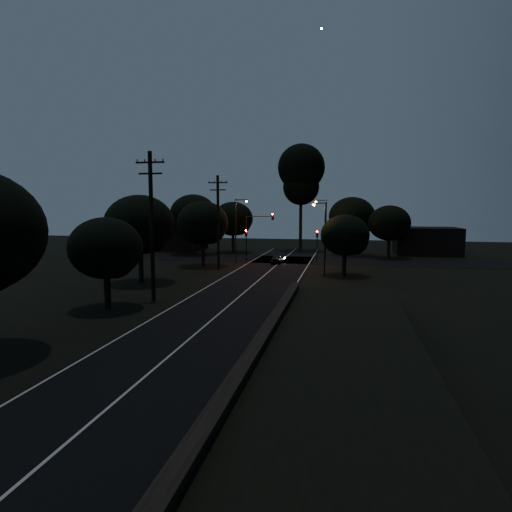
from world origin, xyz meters
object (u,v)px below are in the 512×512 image
at_px(streetlight_c, 323,233).
at_px(car, 277,259).
at_px(tall_pine, 301,174).
at_px(utility_pole_far, 218,221).
at_px(utility_pole_mid, 152,224).
at_px(streetlight_b, 324,225).
at_px(streetlight_a, 237,226).
at_px(signal_left, 246,239).
at_px(signal_right, 317,240).
at_px(signal_mast, 259,228).

xyz_separation_m(streetlight_c, car, (-6.03, 8.11, -3.83)).
bearing_deg(streetlight_c, tall_pine, 100.93).
relative_size(utility_pole_far, tall_pine, 0.62).
height_order(utility_pole_mid, streetlight_c, utility_pole_mid).
distance_m(streetlight_b, car, 9.05).
height_order(streetlight_a, streetlight_c, streetlight_a).
bearing_deg(utility_pole_mid, streetlight_c, 51.74).
bearing_deg(streetlight_b, signal_left, -157.95).
distance_m(tall_pine, streetlight_c, 26.67).
distance_m(signal_left, signal_right, 9.20).
xyz_separation_m(signal_left, signal_right, (9.20, 0.00, 0.00)).
bearing_deg(streetlight_a, utility_pole_far, -96.59).
bearing_deg(signal_right, tall_pine, 103.49).
bearing_deg(signal_mast, signal_right, -0.03).
xyz_separation_m(streetlight_a, streetlight_c, (11.14, -8.00, -0.29)).
bearing_deg(signal_right, streetlight_c, -82.98).
relative_size(streetlight_a, streetlight_c, 1.07).
height_order(utility_pole_mid, signal_right, utility_pole_mid).
bearing_deg(utility_pole_mid, streetlight_b, 68.70).
bearing_deg(utility_pole_mid, utility_pole_far, 90.00).
distance_m(streetlight_a, streetlight_c, 13.72).
xyz_separation_m(tall_pine, signal_mast, (-3.91, -15.01, -7.95)).
bearing_deg(utility_pole_mid, tall_pine, 80.07).
bearing_deg(signal_right, utility_pole_mid, -112.99).
bearing_deg(signal_mast, tall_pine, 75.38).
bearing_deg(streetlight_b, utility_pole_mid, -111.30).
distance_m(utility_pole_far, streetlight_b, 16.51).
bearing_deg(streetlight_b, signal_mast, -154.01).
bearing_deg(tall_pine, streetlight_c, -79.07).
relative_size(tall_pine, signal_right, 4.16).
relative_size(signal_mast, streetlight_c, 0.83).
bearing_deg(car, signal_left, -16.69).
relative_size(utility_pole_mid, car, 3.58).
xyz_separation_m(signal_left, signal_mast, (1.69, 0.00, 1.50)).
distance_m(tall_pine, signal_right, 18.10).
bearing_deg(utility_pole_far, streetlight_b, 46.70).
xyz_separation_m(utility_pole_mid, utility_pole_far, (0.00, 17.00, -0.25)).
bearing_deg(signal_right, utility_pole_far, -143.00).
bearing_deg(tall_pine, car, -94.07).
relative_size(signal_mast, streetlight_b, 0.78).
distance_m(tall_pine, signal_mast, 17.43).
distance_m(utility_pole_mid, streetlight_a, 23.04).
distance_m(streetlight_a, streetlight_b, 12.19).
height_order(streetlight_b, streetlight_c, streetlight_b).
bearing_deg(utility_pole_far, utility_pole_mid, -90.00).
relative_size(streetlight_a, car, 2.60).
bearing_deg(streetlight_a, streetlight_c, -35.69).
distance_m(signal_mast, streetlight_c, 13.28).
xyz_separation_m(utility_pole_far, tall_pine, (7.00, 23.00, 6.81)).
distance_m(utility_pole_mid, streetlight_b, 31.15).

